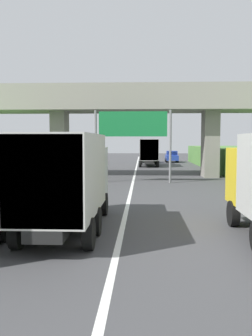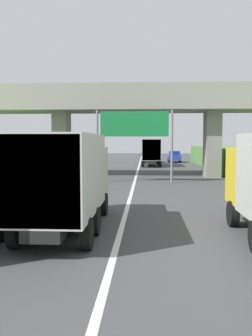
{
  "view_description": "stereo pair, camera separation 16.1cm",
  "coord_description": "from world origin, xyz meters",
  "px_view_note": "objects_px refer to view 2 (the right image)",
  "views": [
    {
      "loc": [
        0.73,
        4.18,
        3.2
      ],
      "look_at": [
        0.0,
        20.4,
        2.0
      ],
      "focal_mm": 38.97,
      "sensor_mm": 36.0,
      "label": 1
    },
    {
      "loc": [
        0.89,
        4.19,
        3.2
      ],
      "look_at": [
        0.0,
        20.4,
        2.0
      ],
      "focal_mm": 38.97,
      "sensor_mm": 36.0,
      "label": 2
    }
  ],
  "objects_px": {
    "truck_white": "(151,151)",
    "overhead_highway_sign": "(134,129)",
    "construction_barrel_5": "(24,185)",
    "car_blue": "(174,157)",
    "construction_barrel_4": "(3,194)",
    "car_green": "(151,157)",
    "truck_silver": "(67,177)"
  },
  "relations": [
    {
      "from": "overhead_highway_sign",
      "to": "construction_barrel_5",
      "type": "bearing_deg",
      "value": -139.25
    },
    {
      "from": "truck_silver",
      "to": "construction_barrel_5",
      "type": "height_order",
      "value": "truck_silver"
    },
    {
      "from": "car_blue",
      "to": "construction_barrel_4",
      "type": "relative_size",
      "value": 4.56
    },
    {
      "from": "truck_silver",
      "to": "car_green",
      "type": "distance_m",
      "value": 42.06
    },
    {
      "from": "overhead_highway_sign",
      "to": "construction_barrel_4",
      "type": "relative_size",
      "value": 6.53
    },
    {
      "from": "car_green",
      "to": "construction_barrel_5",
      "type": "relative_size",
      "value": 4.56
    },
    {
      "from": "car_blue",
      "to": "construction_barrel_4",
      "type": "bearing_deg",
      "value": -107.43
    },
    {
      "from": "overhead_highway_sign",
      "to": "truck_silver",
      "type": "xyz_separation_m",
      "value": [
        -1.91,
        -15.13,
        -2.19
      ]
    },
    {
      "from": "truck_silver",
      "to": "construction_barrel_4",
      "type": "xyz_separation_m",
      "value": [
        -4.57,
        5.54,
        -1.47
      ]
    },
    {
      "from": "overhead_highway_sign",
      "to": "car_blue",
      "type": "xyz_separation_m",
      "value": [
        5.17,
        27.5,
        -3.26
      ]
    },
    {
      "from": "truck_silver",
      "to": "construction_barrel_5",
      "type": "relative_size",
      "value": 8.11
    },
    {
      "from": "truck_silver",
      "to": "car_blue",
      "type": "bearing_deg",
      "value": 80.58
    },
    {
      "from": "car_blue",
      "to": "construction_barrel_5",
      "type": "distance_m",
      "value": 35.3
    },
    {
      "from": "car_blue",
      "to": "construction_barrel_4",
      "type": "height_order",
      "value": "car_blue"
    },
    {
      "from": "truck_silver",
      "to": "construction_barrel_5",
      "type": "distance_m",
      "value": 10.63
    },
    {
      "from": "truck_white",
      "to": "car_green",
      "type": "distance_m",
      "value": 7.8
    },
    {
      "from": "car_blue",
      "to": "construction_barrel_4",
      "type": "distance_m",
      "value": 38.88
    },
    {
      "from": "car_blue",
      "to": "car_green",
      "type": "distance_m",
      "value": 3.57
    },
    {
      "from": "construction_barrel_5",
      "to": "truck_silver",
      "type": "bearing_deg",
      "value": -63.07
    },
    {
      "from": "truck_white",
      "to": "overhead_highway_sign",
      "type": "bearing_deg",
      "value": -94.65
    },
    {
      "from": "truck_silver",
      "to": "overhead_highway_sign",
      "type": "bearing_deg",
      "value": 82.82
    },
    {
      "from": "construction_barrel_5",
      "to": "car_green",
      "type": "bearing_deg",
      "value": 75.6
    },
    {
      "from": "car_green",
      "to": "construction_barrel_4",
      "type": "height_order",
      "value": "car_green"
    },
    {
      "from": "truck_white",
      "to": "construction_barrel_5",
      "type": "relative_size",
      "value": 8.11
    },
    {
      "from": "overhead_highway_sign",
      "to": "car_green",
      "type": "height_order",
      "value": "overhead_highway_sign"
    },
    {
      "from": "truck_white",
      "to": "car_blue",
      "type": "height_order",
      "value": "truck_white"
    },
    {
      "from": "car_blue",
      "to": "car_green",
      "type": "bearing_deg",
      "value": -168.01
    },
    {
      "from": "overhead_highway_sign",
      "to": "construction_barrel_5",
      "type": "relative_size",
      "value": 6.53
    },
    {
      "from": "car_green",
      "to": "truck_silver",
      "type": "bearing_deg",
      "value": -94.89
    },
    {
      "from": "car_blue",
      "to": "overhead_highway_sign",
      "type": "bearing_deg",
      "value": -100.64
    },
    {
      "from": "construction_barrel_4",
      "to": "construction_barrel_5",
      "type": "bearing_deg",
      "value": 92.89
    },
    {
      "from": "car_green",
      "to": "construction_barrel_4",
      "type": "distance_m",
      "value": 37.26
    }
  ]
}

